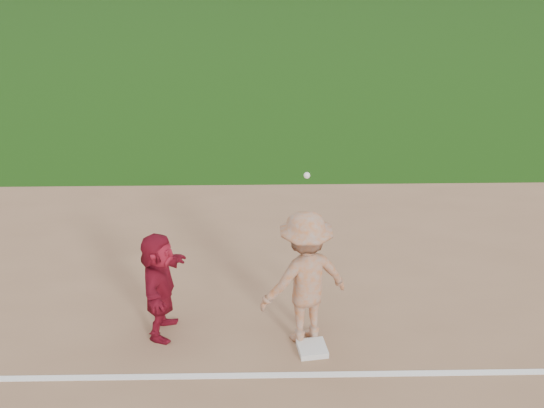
{
  "coord_description": "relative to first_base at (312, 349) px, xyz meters",
  "views": [
    {
      "loc": [
        -0.18,
        -7.54,
        5.73
      ],
      "look_at": [
        0.0,
        1.5,
        1.3
      ],
      "focal_mm": 45.0,
      "sensor_mm": 36.0,
      "label": 1
    }
  ],
  "objects": [
    {
      "name": "ground",
      "position": [
        -0.5,
        0.33,
        -0.06
      ],
      "size": [
        160.0,
        160.0,
        0.0
      ],
      "primitive_type": "plane",
      "color": "#18400C",
      "rests_on": "ground"
    },
    {
      "name": "foul_line",
      "position": [
        -0.5,
        -0.47,
        -0.04
      ],
      "size": [
        60.0,
        0.1,
        0.01
      ],
      "primitive_type": "cube",
      "color": "white",
      "rests_on": "infield_dirt"
    },
    {
      "name": "first_base",
      "position": [
        0.0,
        0.0,
        0.0
      ],
      "size": [
        0.42,
        0.42,
        0.08
      ],
      "primitive_type": "cube",
      "rotation": [
        0.0,
        0.0,
        0.15
      ],
      "color": "silver",
      "rests_on": "infield_dirt"
    },
    {
      "name": "base_runner",
      "position": [
        -2.02,
        0.46,
        0.72
      ],
      "size": [
        0.6,
        1.45,
        1.52
      ],
      "primitive_type": "imported",
      "rotation": [
        0.0,
        0.0,
        1.46
      ],
      "color": "maroon",
      "rests_on": "infield_dirt"
    },
    {
      "name": "first_base_play",
      "position": [
        -0.09,
        0.29,
        0.91
      ],
      "size": [
        1.4,
        1.13,
        2.47
      ],
      "color": "gray",
      "rests_on": "infield_dirt"
    }
  ]
}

